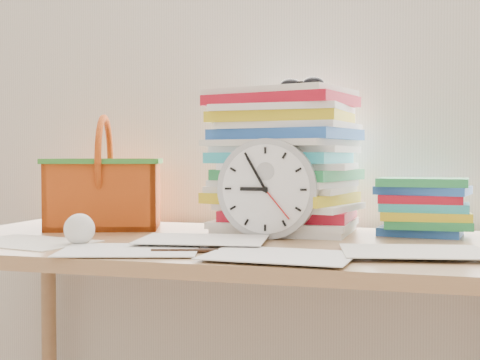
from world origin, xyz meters
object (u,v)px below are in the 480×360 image
(desk, at_px, (225,272))
(paper_stack, at_px, (283,161))
(book_stack, at_px, (425,207))
(basket, at_px, (105,173))
(clock, at_px, (268,189))

(desk, distance_m, paper_stack, 0.34)
(book_stack, xyz_separation_m, basket, (-0.83, -0.06, 0.08))
(paper_stack, distance_m, basket, 0.48)
(clock, bearing_deg, book_stack, 25.39)
(desk, xyz_separation_m, clock, (0.09, 0.05, 0.19))
(paper_stack, bearing_deg, clock, -91.75)
(desk, height_order, clock, clock)
(desk, bearing_deg, clock, 28.90)
(desk, bearing_deg, basket, 157.71)
(book_stack, distance_m, basket, 0.84)
(paper_stack, xyz_separation_m, book_stack, (0.35, 0.02, -0.11))
(paper_stack, relative_size, book_stack, 1.51)
(desk, xyz_separation_m, paper_stack, (0.09, 0.20, 0.26))
(basket, bearing_deg, book_stack, -15.52)
(paper_stack, height_order, book_stack, paper_stack)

